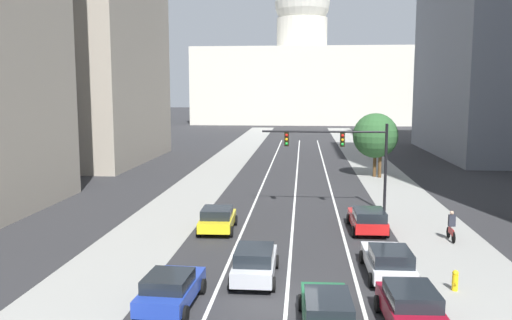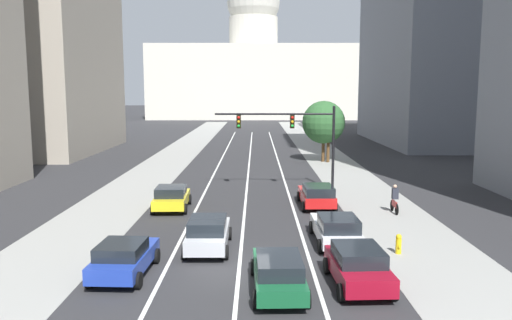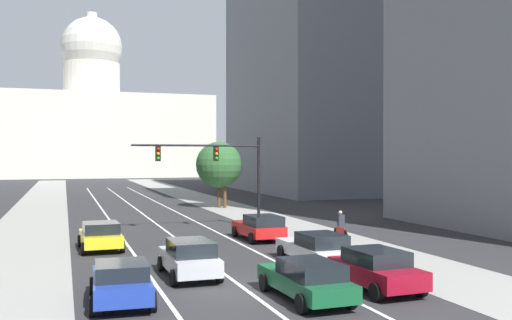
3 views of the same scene
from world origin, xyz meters
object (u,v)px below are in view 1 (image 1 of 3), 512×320
Objects in this scene: car_blue at (171,289)px; cyclist at (451,226)px; traffic_signal_mast at (345,149)px; fire_hydrant at (455,280)px; capitol_building at (301,76)px; car_silver at (255,262)px; car_yellow at (217,219)px; car_white at (388,261)px; car_green at (327,311)px; car_crimson at (411,307)px; car_red at (368,219)px; street_tree_near_right at (381,138)px; street_tree_far_right at (375,136)px.

car_blue is 2.45× the size of cyclist.
fire_hydrant is at bearing -76.12° from traffic_signal_mast.
car_silver is at bearing -90.74° from capitol_building.
capitol_building is 13.17× the size of car_yellow.
cyclist reaches higher than car_white.
cyclist is at bearing -33.55° from car_green.
car_white is 1.15× the size of car_crimson.
street_tree_near_right is (3.56, 20.37, 3.13)m from car_red.
car_red is at bearing -2.47° from car_crimson.
car_blue is at bearing -92.15° from capitol_building.
car_silver is at bearing 124.02° from cyclist.
car_crimson is at bearing -94.17° from car_blue.
car_red is at bearing -34.92° from car_silver.
street_tree_near_right reaches higher than car_crimson.
car_crimson is (9.02, -12.40, 0.02)m from car_yellow.
car_blue is 34.87m from street_tree_near_right.
street_tree_far_right is (12.13, 21.44, 3.30)m from car_yellow.
car_blue is at bearing -166.73° from fire_hydrant.
capitol_building reaches higher than car_crimson.
traffic_signal_mast is at bearing 9.81° from car_red.
car_green is 1.12× the size of car_blue.
car_yellow is 13.53m from cyclist.
car_blue is at bearing 177.94° from car_yellow.
capitol_building is 117.40m from car_silver.
car_red is 0.52× the size of traffic_signal_mast.
fire_hydrant is 0.53× the size of cyclist.
car_green is at bearing 151.83° from car_white.
capitol_building is at bearing 94.99° from street_tree_far_right.
car_yellow is at bearing -120.90° from street_tree_near_right.
car_red reaches higher than car_yellow.
cyclist is at bearing 76.13° from fire_hydrant.
car_blue is 35.11m from street_tree_far_right.
car_red is at bearing -87.61° from capitol_building.
car_red reaches higher than fire_hydrant.
car_yellow is at bearing -92.37° from capitol_building.
car_crimson is 4.56× the size of fire_hydrant.
cyclist is (5.53, -6.92, -3.59)m from traffic_signal_mast.
fire_hydrant is 30.26m from street_tree_far_right.
car_crimson is at bearing -146.00° from car_yellow.
car_silver is 6.08m from car_white.
car_green is at bearing -100.10° from street_tree_far_right.
traffic_signal_mast is at bearing -22.08° from car_blue.
car_yellow is at bearing 86.09° from cyclist.
street_tree_near_right is (6.57, 33.95, 3.17)m from car_green.
capitol_building is 118.22m from fire_hydrant.
car_silver reaches higher than car_blue.
car_green is 34.72m from street_tree_near_right.
street_tree_far_right is at bearing -31.52° from car_yellow.
car_silver is at bearing -39.65° from car_blue.
cyclist is (13.50, -0.87, 0.08)m from car_yellow.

